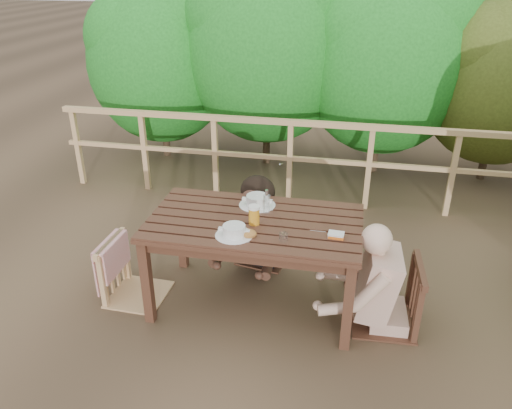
% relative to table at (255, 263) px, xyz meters
% --- Properties ---
extents(ground, '(60.00, 60.00, 0.00)m').
position_rel_table_xyz_m(ground, '(0.00, 0.00, -0.39)').
color(ground, brown).
rests_on(ground, ground).
extents(table, '(1.67, 0.94, 0.77)m').
position_rel_table_xyz_m(table, '(0.00, 0.00, 0.00)').
color(table, '#3F2418').
rests_on(table, ground).
extents(chair_left, '(0.50, 0.50, 0.98)m').
position_rel_table_xyz_m(chair_left, '(-1.00, -0.12, 0.10)').
color(chair_left, tan).
rests_on(chair_left, ground).
extents(chair_far, '(0.52, 0.52, 0.91)m').
position_rel_table_xyz_m(chair_far, '(-0.05, 0.69, 0.07)').
color(chair_far, '#3F2418').
rests_on(chair_far, ground).
extents(chair_right, '(0.54, 0.54, 1.03)m').
position_rel_table_xyz_m(chair_right, '(1.06, -0.04, 0.13)').
color(chair_right, '#3F2418').
rests_on(chair_right, ground).
extents(woman, '(0.69, 0.79, 1.41)m').
position_rel_table_xyz_m(woman, '(-0.05, 0.71, 0.32)').
color(woman, black).
rests_on(woman, ground).
extents(diner_right, '(0.73, 0.61, 1.43)m').
position_rel_table_xyz_m(diner_right, '(1.09, -0.04, 0.33)').
color(diner_right, tan).
rests_on(diner_right, ground).
extents(railing, '(5.60, 0.10, 1.01)m').
position_rel_table_xyz_m(railing, '(0.00, 2.00, 0.12)').
color(railing, tan).
rests_on(railing, ground).
extents(hedge_row, '(6.60, 1.60, 3.80)m').
position_rel_table_xyz_m(hedge_row, '(0.40, 3.20, 1.51)').
color(hedge_row, '#1C6F1E').
rests_on(hedge_row, ground).
extents(soup_near, '(0.29, 0.29, 0.10)m').
position_rel_table_xyz_m(soup_near, '(-0.10, -0.26, 0.43)').
color(soup_near, white).
rests_on(soup_near, table).
extents(soup_far, '(0.30, 0.30, 0.10)m').
position_rel_table_xyz_m(soup_far, '(-0.03, 0.27, 0.44)').
color(soup_far, silver).
rests_on(soup_far, table).
extents(bread_roll, '(0.11, 0.09, 0.07)m').
position_rel_table_xyz_m(bread_roll, '(0.01, -0.25, 0.42)').
color(bread_roll, '#AF7B35').
rests_on(bread_roll, table).
extents(beer_glass, '(0.09, 0.09, 0.17)m').
position_rel_table_xyz_m(beer_glass, '(0.01, -0.06, 0.47)').
color(beer_glass, orange).
rests_on(beer_glass, table).
extents(bottle, '(0.05, 0.05, 0.22)m').
position_rel_table_xyz_m(bottle, '(0.07, 0.13, 0.50)').
color(bottle, silver).
rests_on(bottle, table).
extents(tumbler, '(0.07, 0.07, 0.08)m').
position_rel_table_xyz_m(tumbler, '(0.27, -0.27, 0.43)').
color(tumbler, silver).
rests_on(tumbler, table).
extents(butter_tub, '(0.12, 0.09, 0.05)m').
position_rel_table_xyz_m(butter_tub, '(0.64, -0.14, 0.41)').
color(butter_tub, white).
rests_on(butter_tub, table).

